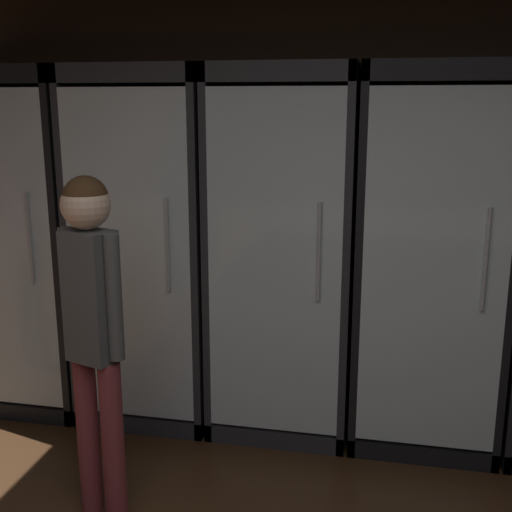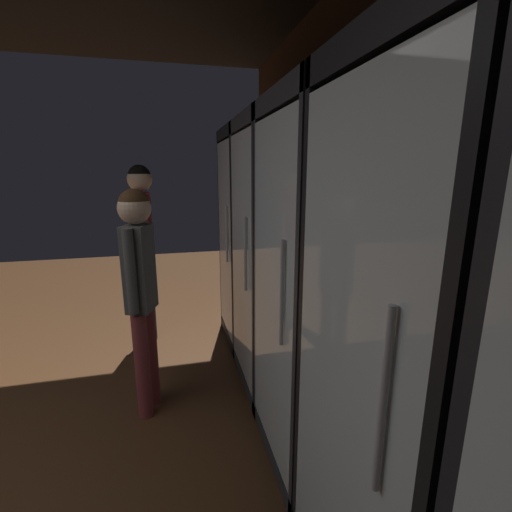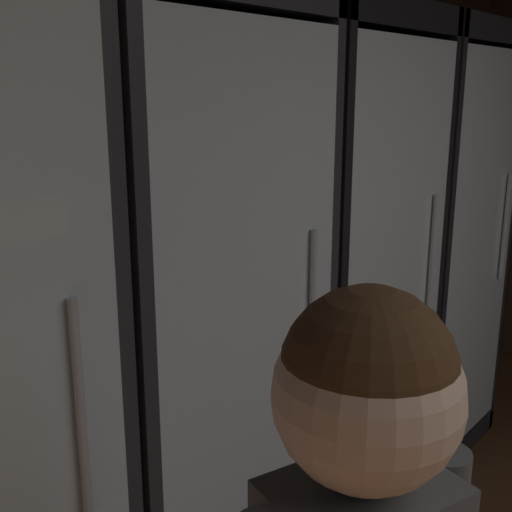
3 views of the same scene
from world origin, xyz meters
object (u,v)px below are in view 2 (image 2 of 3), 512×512
Objects in this scene: cooler_far_left at (259,241)px; cooler_left at (284,262)px; shopper_far at (143,228)px; shopper_near at (140,279)px; cooler_center at (330,296)px; cooler_right at (432,376)px.

cooler_far_left is 1.00× the size of cooler_left.
cooler_left reaches higher than shopper_far.
shopper_far is (-0.26, -1.08, 0.13)m from cooler_far_left.
cooler_far_left is 1.31× the size of shopper_near.
cooler_center and cooler_right have the same top height.
cooler_left is 1.58m from cooler_right.
cooler_center is at bearing 30.39° from shopper_far.
cooler_far_left is 1.12m from shopper_far.
shopper_far is at bearing -134.31° from cooler_left.
shopper_far is at bearing -177.90° from shopper_near.
cooler_left is 1.19× the size of shopper_far.
cooler_left is (0.79, -0.00, -0.01)m from cooler_far_left.
cooler_center is 1.23m from shopper_near.
cooler_right reaches higher than shopper_near.
cooler_right is (1.58, -0.00, 0.01)m from cooler_left.
cooler_left and cooler_center have the same top height.
shopper_near is (0.13, -1.03, -0.02)m from cooler_left.
shopper_far is (-1.18, -0.04, 0.16)m from shopper_near.
cooler_far_left is at bearing 179.98° from cooler_left.
cooler_left is at bearing -0.02° from cooler_far_left.
cooler_center is (0.79, 0.00, 0.01)m from cooler_left.
cooler_center is 1.31× the size of shopper_near.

